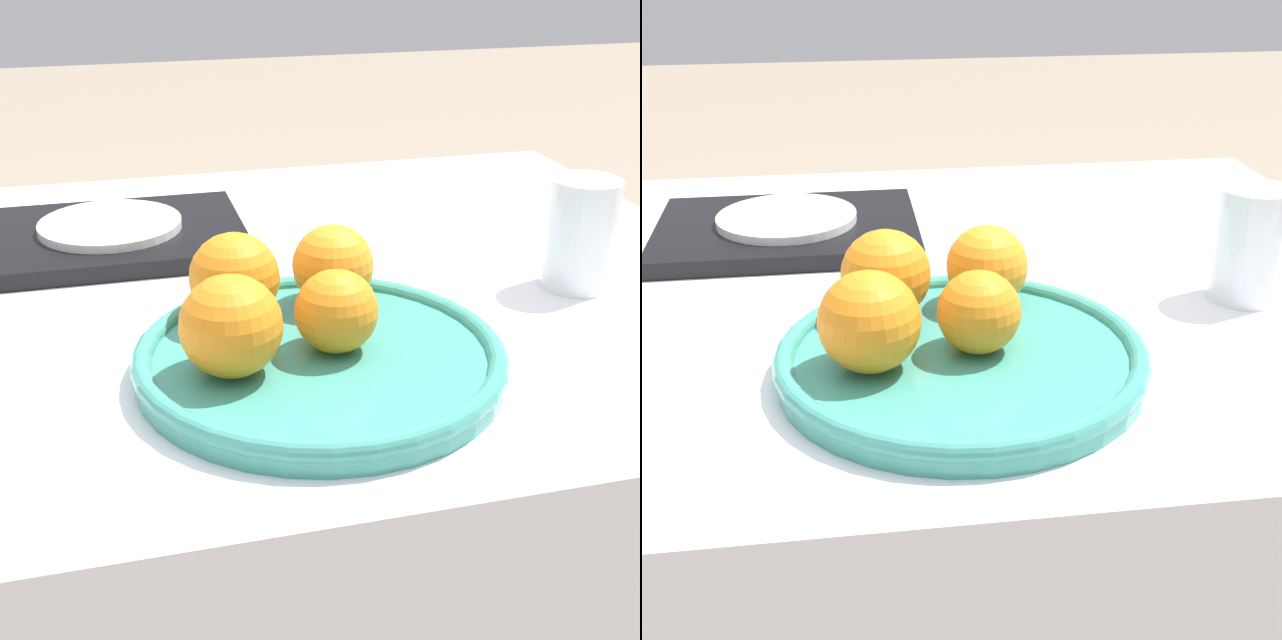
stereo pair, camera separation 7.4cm
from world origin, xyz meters
The scene contains 9 objects.
table centered at (0.00, 0.00, 0.36)m, with size 1.33×0.84×0.72m.
fruit_platter centered at (0.14, -0.22, 0.73)m, with size 0.32×0.32×0.03m.
orange_0 centered at (0.07, -0.23, 0.78)m, with size 0.08×0.08×0.08m.
orange_1 centered at (0.18, -0.12, 0.77)m, with size 0.08×0.08×0.08m.
orange_2 centered at (0.16, -0.21, 0.77)m, with size 0.07×0.07×0.07m.
orange_3 centered at (0.09, -0.13, 0.78)m, with size 0.08×0.08×0.08m.
water_glass centered at (0.45, -0.10, 0.77)m, with size 0.07×0.07×0.11m.
serving_tray centered at (-0.01, 0.15, 0.73)m, with size 0.30×0.23×0.02m.
side_plate centered at (-0.01, 0.15, 0.74)m, with size 0.16×0.16×0.01m.
Camera 2 is at (0.05, -0.88, 1.08)m, focal length 50.00 mm.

